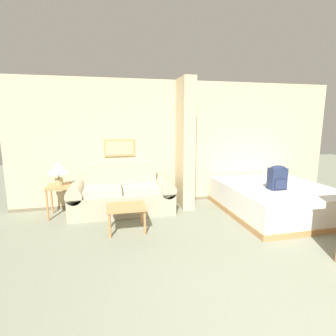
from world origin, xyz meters
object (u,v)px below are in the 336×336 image
at_px(couch, 122,196).
at_px(coffee_table, 126,209).
at_px(table_lamp, 58,169).
at_px(backpack, 277,177).
at_px(bed, 275,199).

relative_size(couch, coffee_table, 3.22).
distance_m(table_lamp, backpack, 3.99).
height_order(bed, backpack, backpack).
relative_size(couch, table_lamp, 4.52).
bearing_deg(table_lamp, couch, -0.24).
relative_size(table_lamp, bed, 0.20).
distance_m(couch, table_lamp, 1.28).
relative_size(coffee_table, bed, 0.28).
xyz_separation_m(couch, bed, (2.91, -0.70, -0.04)).
height_order(coffee_table, backpack, backpack).
distance_m(coffee_table, backpack, 2.75).
bearing_deg(bed, backpack, -123.65).
bearing_deg(coffee_table, bed, 5.08).
distance_m(coffee_table, table_lamp, 1.59).
bearing_deg(backpack, coffee_table, 179.94).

